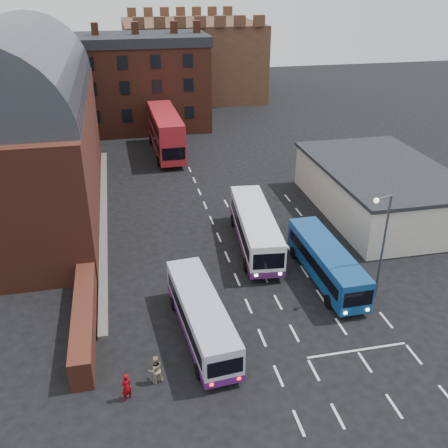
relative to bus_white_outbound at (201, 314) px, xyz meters
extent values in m
plane|color=black|center=(3.45, -0.18, -1.51)|extent=(180.00, 180.00, 0.00)
cube|color=#602B1E|center=(-12.05, 20.82, 3.49)|extent=(12.00, 28.00, 10.00)
cylinder|color=#1E2328|center=(-12.05, 20.82, 8.49)|extent=(12.00, 26.00, 12.00)
cube|color=#602B1E|center=(-6.75, 1.82, -0.61)|extent=(1.20, 10.00, 1.80)
cube|color=beige|center=(18.45, 13.82, 0.49)|extent=(10.00, 16.00, 4.00)
cube|color=#282B30|center=(18.45, 13.82, 2.59)|extent=(10.40, 16.40, 0.30)
cube|color=brown|center=(-2.55, 45.82, 3.99)|extent=(22.00, 10.00, 11.00)
cube|color=brown|center=(9.45, 65.82, 4.49)|extent=(22.00, 22.00, 12.00)
cube|color=#B8B8CD|center=(0.00, 0.00, -0.02)|extent=(2.96, 9.56, 2.14)
cube|color=black|center=(0.00, 0.00, 0.11)|extent=(2.92, 8.37, 0.77)
cylinder|color=black|center=(-1.33, 2.89, -1.09)|extent=(0.31, 0.87, 0.86)
cylinder|color=black|center=(-0.77, -3.41, -1.09)|extent=(0.31, 0.87, 0.86)
cylinder|color=black|center=(0.80, 3.08, -1.09)|extent=(0.31, 0.87, 0.86)
cylinder|color=black|center=(1.36, -3.23, -1.09)|extent=(0.31, 0.87, 0.86)
cube|color=white|center=(5.89, 9.74, 0.20)|extent=(3.48, 10.99, 2.45)
cube|color=black|center=(5.89, 9.74, 0.35)|extent=(3.43, 9.80, 0.88)
cylinder|color=black|center=(6.78, 6.20, -1.02)|extent=(0.37, 1.00, 0.98)
cylinder|color=black|center=(7.48, 13.43, -1.02)|extent=(0.37, 1.00, 0.98)
cylinder|color=black|center=(4.34, 6.44, -1.02)|extent=(0.37, 1.00, 0.98)
cylinder|color=black|center=(5.04, 13.67, -1.02)|extent=(0.37, 1.00, 0.98)
cube|color=navy|center=(9.45, 4.12, 0.00)|extent=(2.34, 9.56, 2.16)
cube|color=black|center=(9.45, 4.12, 0.13)|extent=(2.38, 8.36, 0.78)
cylinder|color=black|center=(10.58, 1.12, -1.08)|extent=(0.26, 0.87, 0.87)
cylinder|color=black|center=(10.47, 7.52, -1.08)|extent=(0.26, 0.87, 0.87)
cylinder|color=black|center=(8.42, 1.08, -1.08)|extent=(0.26, 0.87, 0.87)
cylinder|color=black|center=(8.30, 7.48, -1.08)|extent=(0.26, 0.87, 0.87)
cube|color=#B22028|center=(1.57, 33.64, 1.24)|extent=(3.10, 12.45, 4.39)
cube|color=black|center=(1.57, 33.64, 0.63)|extent=(3.13, 11.25, 1.01)
cylinder|color=black|center=(3.07, 29.73, -0.95)|extent=(0.34, 1.13, 1.13)
cylinder|color=black|center=(2.88, 38.06, -0.95)|extent=(0.34, 1.13, 1.13)
cylinder|color=black|center=(0.25, 29.66, -0.95)|extent=(0.34, 1.13, 1.13)
cylinder|color=black|center=(0.06, 37.99, -0.95)|extent=(0.34, 1.13, 1.13)
cylinder|color=#4D4E51|center=(12.05, 1.64, 2.12)|extent=(0.15, 0.15, 7.27)
cylinder|color=#4D4E51|center=(11.45, 1.43, 5.76)|extent=(1.23, 0.50, 0.09)
sphere|color=#FFF2CC|center=(10.84, 1.22, 5.71)|extent=(0.33, 0.33, 0.33)
imported|color=maroon|center=(-4.52, -4.12, -0.70)|extent=(0.71, 0.66, 1.63)
imported|color=tan|center=(-2.99, -3.21, -0.69)|extent=(0.93, 0.81, 1.64)
camera|label=1|loc=(-3.61, -23.26, 17.78)|focal=40.00mm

